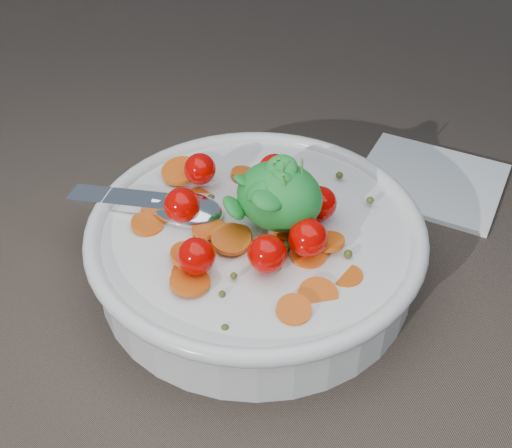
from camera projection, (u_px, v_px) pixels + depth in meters
The scene contains 3 objects.
ground at pixel (262, 261), 0.62m from camera, with size 6.00×6.00×0.00m, color brown.
bowl at pixel (256, 244), 0.59m from camera, with size 0.33×0.31×0.13m.
napkin at pixel (430, 180), 0.72m from camera, with size 0.15×0.13×0.01m, color white.
Camera 1 is at (0.24, -0.38, 0.43)m, focal length 45.00 mm.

